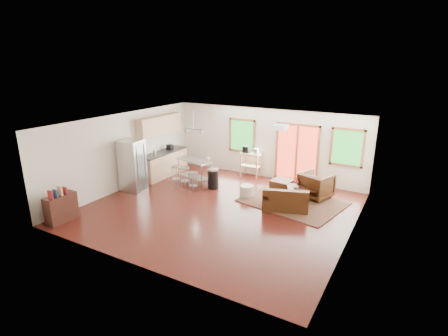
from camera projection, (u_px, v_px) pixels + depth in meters
The scene contains 28 objects.
floor at pixel (219, 209), 10.50m from camera, with size 7.50×7.00×0.02m, color #35100C.
ceiling at pixel (219, 123), 9.72m from camera, with size 7.50×7.00×0.02m, color white.
back_wall at pixel (266, 143), 13.03m from camera, with size 7.50×0.02×2.60m, color silver.
left_wall at pixel (124, 151), 11.89m from camera, with size 0.02×7.00×2.60m, color silver.
right_wall at pixel (354, 190), 8.34m from camera, with size 0.02×7.00×2.60m, color silver.
front_wall at pixel (133, 211), 7.20m from camera, with size 7.50×0.02×2.60m, color silver.
window_left at pixel (242, 136), 13.40m from camera, with size 1.10×0.05×1.30m.
french_doors at pixel (297, 153), 12.48m from camera, with size 1.60×0.05×2.10m.
window_right at pixel (347, 148), 11.56m from camera, with size 1.10×0.05×1.30m.
rug at pixel (293, 202), 10.95m from camera, with size 2.90×2.23×0.03m, color #455230.
loveseat at pixel (285, 201), 10.35m from camera, with size 1.50×1.15×0.71m.
coffee_table at pixel (304, 189), 11.11m from camera, with size 1.19×0.98×0.41m.
armchair at pixel (316, 184), 11.21m from camera, with size 0.90×0.84×0.93m, color #321A0A.
ottoman at pixel (282, 186), 11.77m from camera, with size 0.63×0.63×0.42m, color #321A0A.
pouf at pixel (247, 191), 11.37m from camera, with size 0.43×0.43×0.38m, color beige.
vase at pixel (296, 186), 10.94m from camera, with size 0.19×0.20×0.30m.
cabinets at pixel (163, 152), 13.28m from camera, with size 0.64×2.24×2.30m.
refrigerator at pixel (133, 166), 11.76m from camera, with size 0.79×0.77×1.74m.
island at pixel (194, 167), 12.56m from camera, with size 1.46×0.87×0.87m.
cup at pixel (208, 158), 12.10m from camera, with size 0.13×0.10×0.13m, color white.
bar_stool_a at pixel (176, 171), 12.40m from camera, with size 0.35×0.35×0.69m.
bar_stool_b at pixel (185, 172), 12.16m from camera, with size 0.43×0.43×0.72m.
bar_stool_c at pixel (193, 177), 11.74m from camera, with size 0.42×0.42×0.68m.
trash_can at pixel (213, 178), 12.07m from camera, with size 0.45×0.45×0.70m.
kitchen_cart at pixel (250, 156), 13.17m from camera, with size 0.77×0.51×1.17m.
bookshelf at pixel (61, 208), 9.58m from camera, with size 0.36×0.87×1.02m.
ceiling_flush at pixel (281, 127), 9.49m from camera, with size 0.35×0.35×0.12m, color white.
pendant_light at pixel (193, 132), 12.08m from camera, with size 0.80×0.18×0.79m.
Camera 1 is at (4.90, -8.33, 4.28)m, focal length 28.00 mm.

